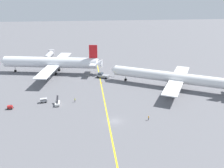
% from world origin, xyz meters
% --- Properties ---
extents(ground_plane, '(600.00, 600.00, 0.00)m').
position_xyz_m(ground_plane, '(0.00, 0.00, 0.00)').
color(ground_plane, slate).
extents(taxiway_stripe, '(0.67, 120.00, 0.01)m').
position_xyz_m(taxiway_stripe, '(-2.24, 10.00, 0.00)').
color(taxiway_stripe, yellow).
rests_on(taxiway_stripe, ground).
extents(airliner_at_gate_left, '(56.37, 49.39, 15.94)m').
position_xyz_m(airliner_at_gate_left, '(-27.98, 57.14, 5.90)').
color(airliner_at_gate_left, white).
rests_on(airliner_at_gate_left, ground).
extents(airliner_being_pushed, '(55.65, 39.75, 15.81)m').
position_xyz_m(airliner_being_pushed, '(30.53, 28.78, 4.94)').
color(airliner_being_pushed, white).
rests_on(airliner_being_pushed, ground).
extents(pushback_tug, '(9.06, 6.00, 2.82)m').
position_xyz_m(pushback_tug, '(-0.78, 46.13, 1.19)').
color(pushback_tug, gray).
rests_on(pushback_tug, ground).
extents(gse_gpu_cart_small, '(2.12, 1.62, 1.90)m').
position_xyz_m(gse_gpu_cart_small, '(-38.96, 13.89, 0.79)').
color(gse_gpu_cart_small, red).
rests_on(gse_gpu_cart_small, ground).
extents(gse_belt_loader_portside, '(1.91, 4.95, 3.02)m').
position_xyz_m(gse_belt_loader_portside, '(-21.13, 15.45, 0.83)').
color(gse_belt_loader_portside, silver).
rests_on(gse_belt_loader_portside, ground).
extents(gse_baggage_cart_near_cluster, '(2.95, 2.01, 1.71)m').
position_xyz_m(gse_baggage_cart_near_cluster, '(-26.92, 18.52, 0.86)').
color(gse_baggage_cart_near_cluster, gray).
rests_on(gse_baggage_cart_near_cluster, ground).
extents(ground_crew_ramp_agent_by_cones, '(0.36, 0.36, 1.73)m').
position_xyz_m(ground_crew_ramp_agent_by_cones, '(-14.30, 17.48, 0.90)').
color(ground_crew_ramp_agent_by_cones, black).
rests_on(ground_crew_ramp_agent_by_cones, ground).
extents(ground_crew_marshaller_foreground, '(0.36, 0.36, 1.73)m').
position_xyz_m(ground_crew_marshaller_foreground, '(11.92, -0.47, 0.91)').
color(ground_crew_marshaller_foreground, '#4C4C51').
rests_on(ground_crew_marshaller_foreground, ground).
extents(traffic_cone_nose_right, '(0.44, 0.44, 0.60)m').
position_xyz_m(traffic_cone_nose_right, '(-1.76, 38.04, 0.28)').
color(traffic_cone_nose_right, orange).
rests_on(traffic_cone_nose_right, ground).
extents(jet_bridge, '(5.23, 17.11, 5.64)m').
position_xyz_m(jet_bridge, '(-32.18, 83.68, 3.86)').
color(jet_bridge, '#B7B7BC').
rests_on(jet_bridge, ground).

